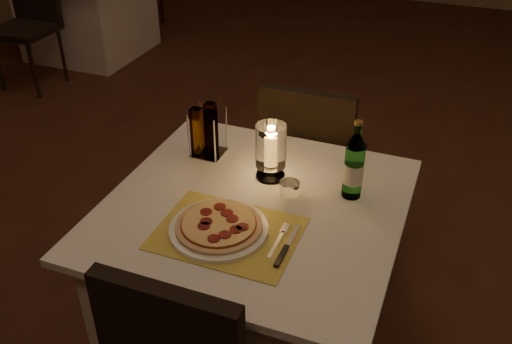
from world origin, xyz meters
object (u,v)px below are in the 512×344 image
(chair_far, at_px, (311,153))
(water_bottle, at_px, (354,167))
(main_table, at_px, (254,282))
(plate, at_px, (219,229))
(pizza, at_px, (219,225))
(tumbler, at_px, (289,191))
(hurricane_candle, at_px, (271,148))
(neighbor_table_left, at_px, (88,11))

(chair_far, distance_m, water_bottle, 0.69)
(main_table, xyz_separation_m, water_bottle, (0.30, 0.18, 0.48))
(plate, bearing_deg, pizza, 6.14)
(tumbler, bearing_deg, plate, -121.38)
(hurricane_candle, relative_size, neighbor_table_left, 0.21)
(pizza, distance_m, tumbler, 0.29)
(pizza, height_order, water_bottle, water_bottle)
(water_bottle, relative_size, hurricane_candle, 1.37)
(tumbler, relative_size, neighbor_table_left, 0.07)
(chair_far, relative_size, hurricane_candle, 4.21)
(pizza, bearing_deg, water_bottle, 45.60)
(main_table, bearing_deg, water_bottle, 30.42)
(pizza, distance_m, water_bottle, 0.51)
(main_table, distance_m, hurricane_candle, 0.52)
(chair_far, height_order, neighbor_table_left, chair_far)
(neighbor_table_left, bearing_deg, pizza, -47.76)
(plate, height_order, hurricane_candle, hurricane_candle)
(water_bottle, bearing_deg, chair_far, 118.93)
(neighbor_table_left, bearing_deg, water_bottle, -40.25)
(chair_far, xyz_separation_m, hurricane_candle, (-0.01, -0.53, 0.32))
(plate, relative_size, neighbor_table_left, 0.32)
(main_table, height_order, chair_far, chair_far)
(pizza, relative_size, water_bottle, 0.96)
(tumbler, distance_m, water_bottle, 0.24)
(main_table, distance_m, chair_far, 0.74)
(plate, distance_m, pizza, 0.02)
(plate, relative_size, tumbler, 4.51)
(chair_far, relative_size, pizza, 3.21)
(pizza, xyz_separation_m, hurricane_candle, (0.04, 0.36, 0.10))
(chair_far, distance_m, pizza, 0.92)
(main_table, bearing_deg, plate, -105.52)
(tumbler, bearing_deg, pizza, -121.33)
(pizza, xyz_separation_m, water_bottle, (0.35, 0.35, 0.09))
(plate, xyz_separation_m, pizza, (0.00, 0.00, 0.02))
(main_table, bearing_deg, tumbler, 34.64)
(plate, relative_size, water_bottle, 1.09)
(chair_far, relative_size, tumbler, 12.68)
(neighbor_table_left, bearing_deg, hurricane_candle, -43.32)
(chair_far, bearing_deg, tumbler, -80.87)
(chair_far, distance_m, hurricane_candle, 0.62)
(pizza, bearing_deg, chair_far, 86.82)
(tumbler, bearing_deg, water_bottle, 28.03)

